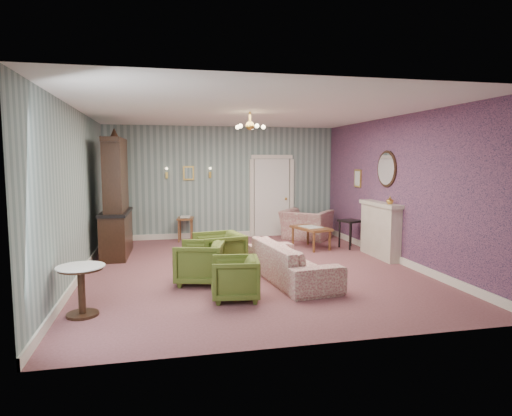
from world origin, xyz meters
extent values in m
plane|color=#804A4F|center=(0.00, 0.00, 0.00)|extent=(7.00, 7.00, 0.00)
plane|color=white|center=(0.00, 0.00, 2.90)|extent=(7.00, 7.00, 0.00)
plane|color=slate|center=(0.00, 3.50, 1.45)|extent=(6.00, 0.00, 6.00)
plane|color=slate|center=(0.00, -3.50, 1.45)|extent=(6.00, 0.00, 6.00)
plane|color=slate|center=(-3.00, 0.00, 1.45)|extent=(0.00, 7.00, 7.00)
plane|color=slate|center=(3.00, 0.00, 1.45)|extent=(0.00, 7.00, 7.00)
plane|color=#A3516F|center=(2.98, 0.00, 1.45)|extent=(0.00, 7.00, 7.00)
imported|color=#4F5D20|center=(-0.58, -1.74, 0.34)|extent=(0.71, 0.75, 0.69)
imported|color=#4F5D20|center=(-1.01, -0.79, 0.38)|extent=(0.87, 0.90, 0.77)
imported|color=#4F5D20|center=(-0.61, -0.19, 0.41)|extent=(0.88, 0.92, 0.81)
imported|color=#913A45|center=(0.53, -0.92, 0.43)|extent=(0.90, 2.26, 0.86)
imported|color=#913A45|center=(2.04, 2.75, 0.50)|extent=(1.36, 1.32, 1.01)
imported|color=gold|center=(2.84, 0.00, 1.23)|extent=(0.15, 0.15, 0.15)
cube|color=maroon|center=(1.99, 2.60, 0.48)|extent=(0.41, 0.28, 0.39)
camera|label=1|loc=(-1.62, -7.91, 2.02)|focal=30.80mm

